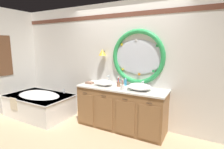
# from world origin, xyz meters

# --- Properties ---
(ground_plane) EXTENTS (14.00, 14.00, 0.00)m
(ground_plane) POSITION_xyz_m (0.00, 0.00, 0.00)
(ground_plane) COLOR tan
(back_wall_assembly) EXTENTS (6.40, 0.26, 2.60)m
(back_wall_assembly) POSITION_xyz_m (0.03, 0.58, 1.32)
(back_wall_assembly) COLOR silver
(back_wall_assembly) RESTS_ON ground_plane
(vanity_counter) EXTENTS (1.85, 0.62, 0.87)m
(vanity_counter) POSITION_xyz_m (0.08, 0.26, 0.44)
(vanity_counter) COLOR olive
(vanity_counter) RESTS_ON ground_plane
(bathtub) EXTENTS (1.56, 0.97, 0.62)m
(bathtub) POSITION_xyz_m (-1.95, -0.10, 0.31)
(bathtub) COLOR white
(bathtub) RESTS_ON ground_plane
(sink_basin_left) EXTENTS (0.41, 0.41, 0.12)m
(sink_basin_left) POSITION_xyz_m (-0.31, 0.24, 0.93)
(sink_basin_left) COLOR white
(sink_basin_left) RESTS_ON vanity_counter
(sink_basin_right) EXTENTS (0.45, 0.45, 0.14)m
(sink_basin_right) POSITION_xyz_m (0.48, 0.24, 0.94)
(sink_basin_right) COLOR white
(sink_basin_right) RESTS_ON vanity_counter
(faucet_set_left) EXTENTS (0.21, 0.13, 0.18)m
(faucet_set_left) POSITION_xyz_m (-0.31, 0.47, 0.94)
(faucet_set_left) COLOR silver
(faucet_set_left) RESTS_ON vanity_counter
(faucet_set_right) EXTENTS (0.21, 0.12, 0.14)m
(faucet_set_right) POSITION_xyz_m (0.48, 0.47, 0.92)
(faucet_set_right) COLOR silver
(faucet_set_right) RESTS_ON vanity_counter
(toothbrush_holder_left) EXTENTS (0.08, 0.08, 0.21)m
(toothbrush_holder_left) POSITION_xyz_m (0.00, 0.31, 0.93)
(toothbrush_holder_left) COLOR #996647
(toothbrush_holder_left) RESTS_ON vanity_counter
(toothbrush_holder_right) EXTENTS (0.08, 0.08, 0.22)m
(toothbrush_holder_right) POSITION_xyz_m (0.19, 0.08, 0.93)
(toothbrush_holder_right) COLOR white
(toothbrush_holder_right) RESTS_ON vanity_counter
(soap_dispenser) EXTENTS (0.06, 0.07, 0.17)m
(soap_dispenser) POSITION_xyz_m (0.09, 0.45, 0.94)
(soap_dispenser) COLOR #388EBC
(soap_dispenser) RESTS_ON vanity_counter
(folded_hand_towel) EXTENTS (0.17, 0.12, 0.04)m
(folded_hand_towel) POSITION_xyz_m (-0.68, 0.24, 0.89)
(folded_hand_towel) COLOR #936B56
(folded_hand_towel) RESTS_ON vanity_counter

